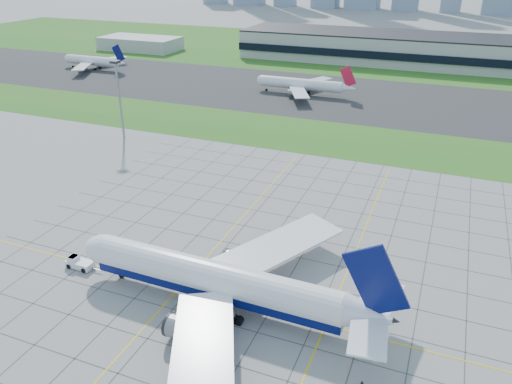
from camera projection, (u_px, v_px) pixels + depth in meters
ground at (233, 294)px, 91.65m from camera, size 1400.00×1400.00×0.00m
grass_median at (344, 140)px, 166.88m from camera, size 700.00×35.00×0.04m
asphalt_taxiway at (373, 99)px, 212.85m from camera, size 700.00×75.00×0.04m
grass_far at (405, 55)px, 304.80m from camera, size 700.00×145.00×0.04m
apron_markings at (257, 263)px, 100.77m from camera, size 120.00×130.00×0.03m
terminal at (477, 53)px, 266.92m from camera, size 260.00×43.00×15.80m
service_block at (140, 43)px, 319.30m from camera, size 50.00×25.00×8.00m
light_mast at (118, 90)px, 162.53m from camera, size 2.50×2.50×25.60m
airliner at (218, 281)px, 86.56m from camera, size 60.21×61.02×18.95m
pushback_tug at (79, 263)px, 99.00m from camera, size 8.07×2.91×2.24m
crew_near at (118, 266)px, 98.32m from camera, size 0.71×0.73×1.69m
distant_jet_0 at (93, 61)px, 265.76m from camera, size 36.53×42.66×14.08m
distant_jet_1 at (302, 84)px, 218.60m from camera, size 42.43×42.66×14.08m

